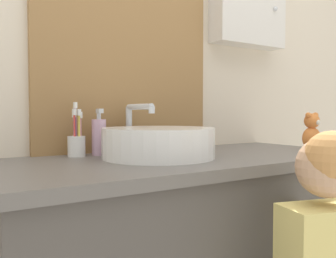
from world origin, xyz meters
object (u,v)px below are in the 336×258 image
Objects in this scene: soap_dispenser at (99,136)px; sink_basin at (158,142)px; toothbrush_holder at (77,143)px; teddy_bear at (312,132)px.

sink_basin is at bearing -53.18° from soap_dispenser.
sink_basin is 0.29m from toothbrush_holder.
toothbrush_holder is 0.95m from teddy_bear.
soap_dispenser is 1.08× the size of teddy_bear.
sink_basin is 2.25× the size of toothbrush_holder.
sink_basin is 0.23m from soap_dispenser.
sink_basin is 2.56× the size of soap_dispenser.
sink_basin is 2.77× the size of teddy_bear.
toothbrush_holder is 1.14× the size of soap_dispenser.
soap_dispenser is (-0.14, 0.18, 0.01)m from sink_basin.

